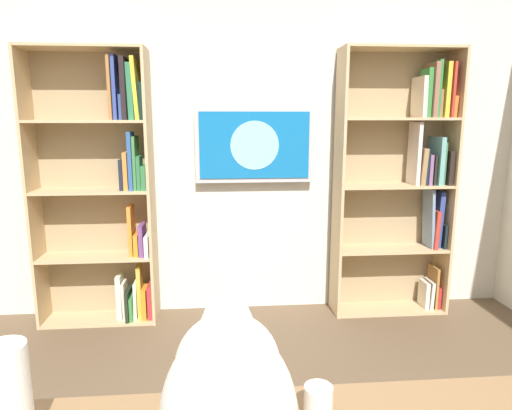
% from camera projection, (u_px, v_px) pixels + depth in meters
% --- Properties ---
extents(wall_back, '(4.52, 0.06, 2.70)m').
position_uv_depth(wall_back, '(246.00, 146.00, 3.53)').
color(wall_back, silver).
rests_on(wall_back, ground).
extents(bookshelf_left, '(0.92, 0.28, 2.09)m').
position_uv_depth(bookshelf_left, '(406.00, 177.00, 3.52)').
color(bookshelf_left, tan).
rests_on(bookshelf_left, ground).
extents(bookshelf_right, '(0.88, 0.28, 2.07)m').
position_uv_depth(bookshelf_right, '(108.00, 191.00, 3.34)').
color(bookshelf_right, tan).
rests_on(bookshelf_right, ground).
extents(wall_mounted_tv, '(0.92, 0.07, 0.58)m').
position_uv_depth(wall_mounted_tv, '(254.00, 145.00, 3.45)').
color(wall_mounted_tv, '#B7B7BC').
extents(cat, '(0.31, 0.61, 0.38)m').
position_uv_depth(cat, '(228.00, 393.00, 1.03)').
color(cat, white).
rests_on(cat, desk).
extents(paper_towel_roll, '(0.11, 0.11, 0.27)m').
position_uv_depth(paper_towel_roll, '(8.00, 395.00, 1.11)').
color(paper_towel_roll, white).
rests_on(paper_towel_roll, desk).
extents(coffee_mug, '(0.08, 0.08, 0.10)m').
position_uv_depth(coffee_mug, '(318.00, 403.00, 1.22)').
color(coffee_mug, white).
rests_on(coffee_mug, desk).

